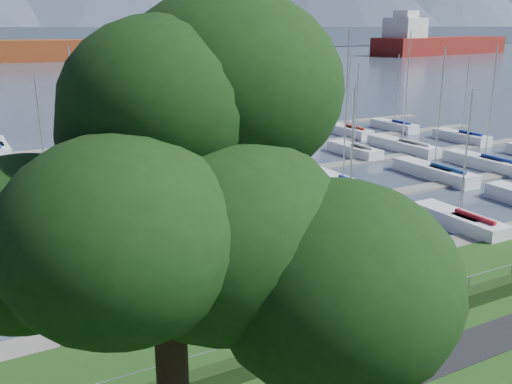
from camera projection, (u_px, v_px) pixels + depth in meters
path at (438, 358)px, 22.51m from camera, size 160.00×2.00×0.04m
hedge at (394, 321)px, 24.61m from camera, size 80.00×0.70×0.70m
fence at (389, 300)px, 24.70m from camera, size 80.00×0.04×0.04m
docks at (175, 188)px, 47.00m from camera, size 90.00×41.60×0.25m
tree at (198, 187)px, 10.78m from camera, size 9.12×7.95×13.74m
crane at (192, 117)px, 47.42m from camera, size 7.47×13.01×22.35m
cargo_ship_mid at (57, 51)px, 217.39m from camera, size 111.13×29.50×21.50m
cargo_ship_east at (436, 46)px, 265.22m from camera, size 81.73×30.54×21.50m
sailboat_fleet at (145, 116)px, 47.90m from camera, size 75.49×49.68×13.66m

